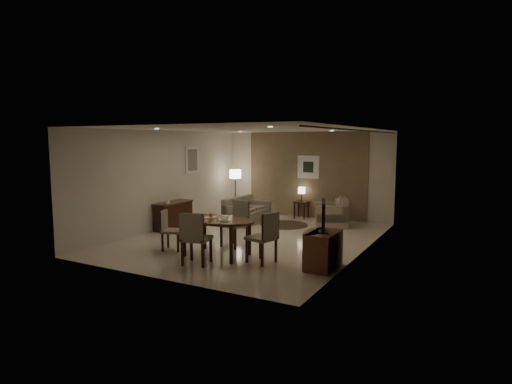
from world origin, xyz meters
The scene contains 31 objects.
room_shell centered at (0.00, 0.40, 1.35)m, with size 5.50×7.00×2.70m.
taupe_accent centered at (0.00, 3.48, 1.35)m, with size 3.96×0.03×2.70m, color #7F6D4F.
curtain_wall centered at (2.68, 0.00, 1.32)m, with size 0.08×6.70×2.58m, color beige, non-canonical shape.
curtain_rod centered at (2.68, 0.00, 2.64)m, with size 0.03×0.03×6.80m, color black.
art_back_frame centered at (0.10, 3.46, 1.60)m, with size 0.72×0.03×0.72m, color silver.
art_back_canvas centered at (0.10, 3.44, 1.60)m, with size 0.34×0.01×0.34m, color black.
art_left_frame centered at (-2.72, 1.20, 1.85)m, with size 0.03×0.60×0.80m, color silver.
art_left_canvas centered at (-2.71, 1.20, 1.85)m, with size 0.01×0.46×0.64m, color gray.
downlight_nl centered at (-1.40, -1.80, 2.69)m, with size 0.10×0.10×0.01m, color white.
downlight_nr centered at (1.40, -1.80, 2.69)m, with size 0.10×0.10×0.01m, color white.
downlight_fl centered at (-1.40, 1.80, 2.69)m, with size 0.10×0.10×0.01m, color white.
downlight_fr centered at (1.40, 1.80, 2.69)m, with size 0.10×0.10×0.01m, color white.
console_desk centered at (-2.49, 0.00, 0.38)m, with size 0.48×1.20×0.75m, color #4F3119, non-canonical shape.
telephone centered at (-2.49, -0.30, 0.80)m, with size 0.20×0.14×0.09m, color white, non-canonical shape.
tv_cabinet centered at (2.40, -1.50, 0.35)m, with size 0.48×0.90×0.70m, color brown, non-canonical shape.
flat_tv centered at (2.38, -1.50, 1.02)m, with size 0.06×0.88×0.60m, color black, non-canonical shape.
dining_table centered at (0.12, -1.74, 0.40)m, with size 1.69×1.05×0.79m, color #4F3119, non-canonical shape.
chair_near centered at (0.11, -2.44, 0.53)m, with size 0.51×0.51×1.06m, color gray, non-canonical shape.
chair_far centered at (0.02, -0.89, 0.52)m, with size 0.51×0.51×1.05m, color gray, non-canonical shape.
chair_left centered at (-1.02, -1.81, 0.44)m, with size 0.43×0.43×0.89m, color gray, non-canonical shape.
chair_right centered at (1.18, -1.73, 0.52)m, with size 0.50×0.50×1.03m, color gray, non-canonical shape.
plate_a centered at (-0.06, -1.69, 0.80)m, with size 0.26×0.26×0.02m, color white.
plate_b centered at (0.34, -1.79, 0.80)m, with size 0.26×0.26×0.02m, color white.
fruit_apple centered at (-0.06, -1.69, 0.85)m, with size 0.09×0.09×0.09m, color #BE5215.
napkin centered at (0.34, -1.79, 0.82)m, with size 0.12×0.08×0.03m, color white.
round_rug centered at (-0.03, 1.95, 0.01)m, with size 1.37×1.37×0.01m, color #3E3222.
sofa centered at (-1.13, 1.74, 0.38)m, with size 0.80×1.60×0.75m, color gray, non-canonical shape.
armchair centered at (1.21, 2.47, 0.40)m, with size 0.91×0.86×0.81m, color gray, non-canonical shape.
side_table centered at (-0.03, 3.24, 0.26)m, with size 0.41×0.41×0.53m, color black, non-canonical shape.
table_lamp centered at (-0.03, 3.25, 0.78)m, with size 0.22×0.22×0.50m, color #FFEAC1, non-canonical shape.
floor_lamp centered at (-2.20, 2.81, 0.74)m, with size 0.38×0.38×1.48m, color #FFE5B7, non-canonical shape.
Camera 1 is at (5.08, -9.11, 2.43)m, focal length 30.00 mm.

